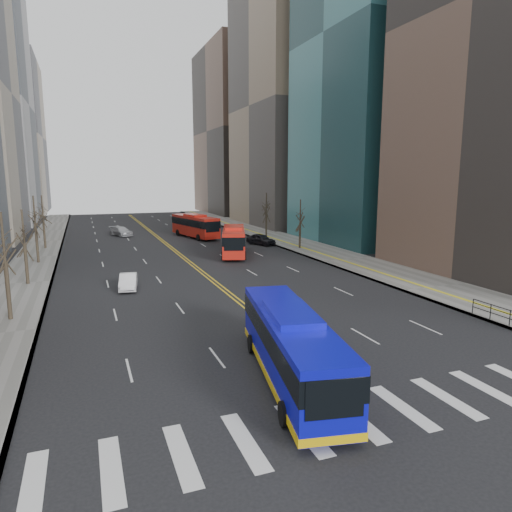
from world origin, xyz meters
The scene contains 15 objects.
ground centered at (0.00, 0.00, 0.00)m, with size 220.00×220.00×0.00m, color black.
sidewalk_right centered at (17.50, 45.00, 0.07)m, with size 7.00×130.00×0.15m, color slate.
sidewalk_left centered at (-16.50, 45.00, 0.07)m, with size 5.00×130.00×0.15m, color slate.
crosswalk centered at (0.00, 0.00, 0.01)m, with size 26.70×4.00×0.01m.
centerline centered at (0.00, 55.00, 0.01)m, with size 0.55×100.00×0.01m.
office_towers centered at (0.12, 68.51, 23.92)m, with size 83.00×134.00×58.00m.
pedestrian_railing centered at (14.30, 6.00, 0.82)m, with size 0.06×6.06×1.02m.
street_trees centered at (-7.18, 34.55, 4.87)m, with size 35.20×47.20×7.60m.
blue_bus centered at (-2.18, 4.00, 1.84)m, with size 4.75×12.30×3.50m.
red_bus_near centered at (6.31, 38.81, 1.99)m, with size 6.02×11.54×3.58m.
red_bus_far centered at (5.56, 56.45, 2.06)m, with size 5.31×12.08×3.72m.
car_white centered at (-7.70, 25.31, 0.67)m, with size 1.42×4.07×1.34m, color white.
car_dark_mid centered at (12.50, 45.35, 0.79)m, with size 1.87×4.66×1.59m, color black.
car_silver centered at (-5.35, 62.60, 0.75)m, with size 2.10×5.17×1.50m, color #A7A8AD.
car_dark_far centered at (8.54, 83.63, 0.55)m, with size 1.81×3.93×1.09m, color black.
Camera 1 is at (-10.99, -14.55, 9.66)m, focal length 32.00 mm.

